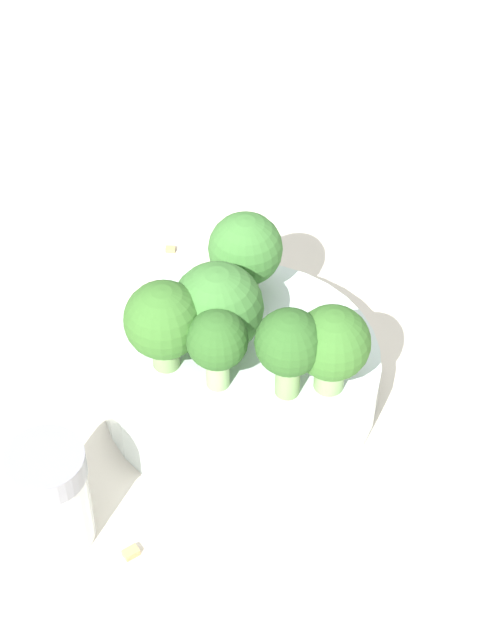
% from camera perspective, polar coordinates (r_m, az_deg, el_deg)
% --- Properties ---
extents(ground_plane, '(3.00, 3.00, 0.00)m').
position_cam_1_polar(ground_plane, '(0.61, -0.00, -3.91)').
color(ground_plane, beige).
extents(bowl, '(0.16, 0.16, 0.03)m').
position_cam_1_polar(bowl, '(0.60, -0.00, -2.93)').
color(bowl, silver).
rests_on(bowl, ground_plane).
extents(broccoli_floret_0, '(0.03, 0.03, 0.05)m').
position_cam_1_polar(broccoli_floret_0, '(0.55, -1.19, -1.23)').
color(broccoli_floret_0, '#8EB770').
rests_on(broccoli_floret_0, bowl).
extents(broccoli_floret_1, '(0.04, 0.04, 0.05)m').
position_cam_1_polar(broccoli_floret_1, '(0.60, 0.29, 3.71)').
color(broccoli_floret_1, '#84AD66').
rests_on(broccoli_floret_1, bowl).
extents(broccoli_floret_2, '(0.04, 0.04, 0.06)m').
position_cam_1_polar(broccoli_floret_2, '(0.56, -4.09, -0.11)').
color(broccoli_floret_2, '#7A9E5B').
rests_on(broccoli_floret_2, bowl).
extents(broccoli_floret_3, '(0.05, 0.05, 0.06)m').
position_cam_1_polar(broccoli_floret_3, '(0.57, -1.46, 0.33)').
color(broccoli_floret_3, '#8EB770').
rests_on(broccoli_floret_3, bowl).
extents(broccoli_floret_4, '(0.04, 0.04, 0.06)m').
position_cam_1_polar(broccoli_floret_4, '(0.54, 2.64, -1.37)').
color(broccoli_floret_4, '#7A9E5B').
rests_on(broccoli_floret_4, bowl).
extents(broccoli_floret_5, '(0.04, 0.04, 0.05)m').
position_cam_1_polar(broccoli_floret_5, '(0.55, 4.93, -1.36)').
color(broccoli_floret_5, '#84AD66').
rests_on(broccoli_floret_5, bowl).
extents(pepper_shaker, '(0.04, 0.04, 0.06)m').
position_cam_1_polar(pepper_shaker, '(0.53, -10.00, -9.21)').
color(pepper_shaker, silver).
rests_on(pepper_shaker, ground_plane).
extents(almond_crumb_0, '(0.01, 0.01, 0.01)m').
position_cam_1_polar(almond_crumb_0, '(0.56, -10.57, -10.88)').
color(almond_crumb_0, tan).
rests_on(almond_crumb_0, ground_plane).
extents(almond_crumb_1, '(0.01, 0.01, 0.01)m').
position_cam_1_polar(almond_crumb_1, '(0.55, -5.85, -12.13)').
color(almond_crumb_1, tan).
rests_on(almond_crumb_1, ground_plane).
extents(almond_crumb_3, '(0.01, 0.01, 0.01)m').
position_cam_1_polar(almond_crumb_3, '(0.70, -3.74, 3.88)').
color(almond_crumb_3, tan).
rests_on(almond_crumb_3, ground_plane).
extents(almond_crumb_4, '(0.01, 0.01, 0.01)m').
position_cam_1_polar(almond_crumb_4, '(0.66, -4.47, 1.06)').
color(almond_crumb_4, tan).
rests_on(almond_crumb_4, ground_plane).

